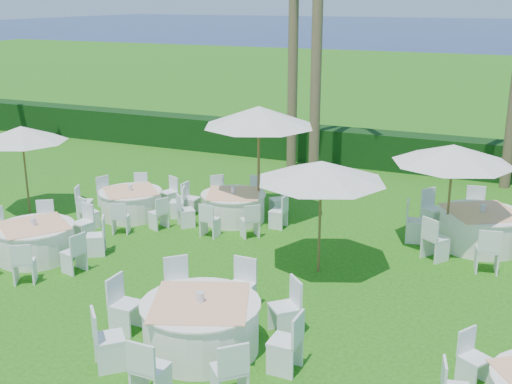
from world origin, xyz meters
TOP-DOWN VIEW (x-y plane):
  - ground at (0.00, 0.00)m, footprint 120.00×120.00m
  - hedge at (0.00, 12.00)m, footprint 34.00×1.00m
  - ocean at (0.00, 102.00)m, footprint 260.00×260.00m
  - banquet_table_a at (-4.09, 1.10)m, footprint 3.03×3.03m
  - banquet_table_b at (1.12, -0.84)m, footprint 3.42×3.42m
  - banquet_table_d at (-3.75, 4.28)m, footprint 2.77×2.77m
  - banquet_table_e at (-1.16, 5.10)m, footprint 2.91×2.91m
  - banquet_table_f at (4.86, 5.78)m, footprint 3.41×3.41m
  - umbrella_a at (-6.44, 3.44)m, footprint 2.35×2.35m
  - umbrella_b at (1.89, 2.91)m, footprint 2.68×2.68m
  - umbrella_c at (-0.65, 5.55)m, footprint 2.86×2.86m
  - umbrella_d at (4.15, 5.31)m, footprint 2.70×2.70m
  - palm_b at (-1.63, 10.54)m, footprint 4.20×4.39m

SIDE VIEW (x-z plane):
  - ground at x=0.00m, z-range 0.00..0.00m
  - ocean at x=0.00m, z-range 0.00..0.00m
  - banquet_table_d at x=-3.75m, z-range -0.06..0.82m
  - banquet_table_e at x=-1.16m, z-range -0.06..0.83m
  - banquet_table_a at x=-4.09m, z-range -0.06..0.86m
  - banquet_table_f at x=4.86m, z-range -0.06..0.96m
  - banquet_table_b at x=1.12m, z-range -0.06..0.97m
  - hedge at x=0.00m, z-range 0.00..1.20m
  - umbrella_a at x=-6.44m, z-range 0.97..3.33m
  - umbrella_b at x=1.89m, z-range 0.99..3.40m
  - umbrella_d at x=4.15m, z-range 1.01..3.47m
  - umbrella_c at x=-0.65m, z-range 1.22..4.17m
  - palm_b at x=-1.63m, z-range 0.46..9.69m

